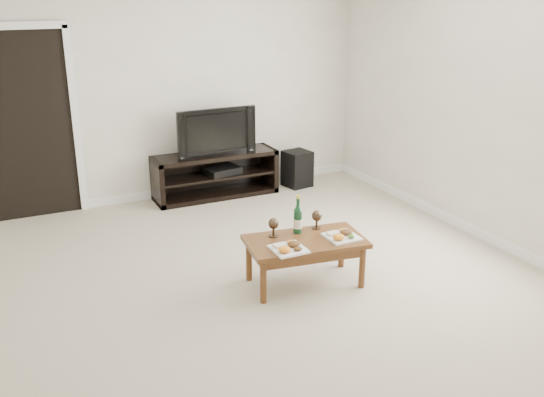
% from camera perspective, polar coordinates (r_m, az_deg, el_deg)
% --- Properties ---
extents(floor, '(5.50, 5.50, 0.00)m').
position_cam_1_polar(floor, '(5.29, -0.67, -8.54)').
color(floor, '#B8AB94').
rests_on(floor, ground).
extents(back_wall, '(5.00, 0.04, 2.60)m').
position_cam_1_polar(back_wall, '(7.37, -10.00, 9.92)').
color(back_wall, beige).
rests_on(back_wall, ground).
extents(doorway, '(0.90, 0.02, 2.05)m').
position_cam_1_polar(doorway, '(7.13, -21.89, 6.26)').
color(doorway, black).
rests_on(doorway, ground).
extents(media_console, '(1.53, 0.45, 0.55)m').
position_cam_1_polar(media_console, '(7.50, -5.35, 2.23)').
color(media_console, black).
rests_on(media_console, ground).
extents(television, '(0.99, 0.16, 0.57)m').
position_cam_1_polar(television, '(7.35, -5.48, 6.40)').
color(television, black).
rests_on(television, media_console).
extents(av_receiver, '(0.44, 0.36, 0.08)m').
position_cam_1_polar(av_receiver, '(7.50, -4.68, 2.67)').
color(av_receiver, black).
rests_on(av_receiver, media_console).
extents(subwoofer, '(0.36, 0.36, 0.47)m').
position_cam_1_polar(subwoofer, '(7.87, 2.38, 2.82)').
color(subwoofer, black).
rests_on(subwoofer, ground).
extents(coffee_table, '(1.08, 0.68, 0.42)m').
position_cam_1_polar(coffee_table, '(5.30, 3.11, -5.94)').
color(coffee_table, brown).
rests_on(coffee_table, ground).
extents(plate_left, '(0.27, 0.27, 0.07)m').
position_cam_1_polar(plate_left, '(4.99, 1.56, -4.54)').
color(plate_left, white).
rests_on(plate_left, coffee_table).
extents(plate_right, '(0.27, 0.27, 0.07)m').
position_cam_1_polar(plate_right, '(5.26, 6.59, -3.37)').
color(plate_right, white).
rests_on(plate_right, coffee_table).
extents(wine_bottle, '(0.07, 0.07, 0.35)m').
position_cam_1_polar(wine_bottle, '(5.29, 2.45, -1.47)').
color(wine_bottle, '#0F381F').
rests_on(wine_bottle, coffee_table).
extents(goblet_left, '(0.09, 0.09, 0.17)m').
position_cam_1_polar(goblet_left, '(5.23, 0.14, -2.74)').
color(goblet_left, '#3A2C20').
rests_on(goblet_left, coffee_table).
extents(goblet_right, '(0.09, 0.09, 0.17)m').
position_cam_1_polar(goblet_right, '(5.42, 4.23, -1.99)').
color(goblet_right, '#3A2C20').
rests_on(goblet_right, coffee_table).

